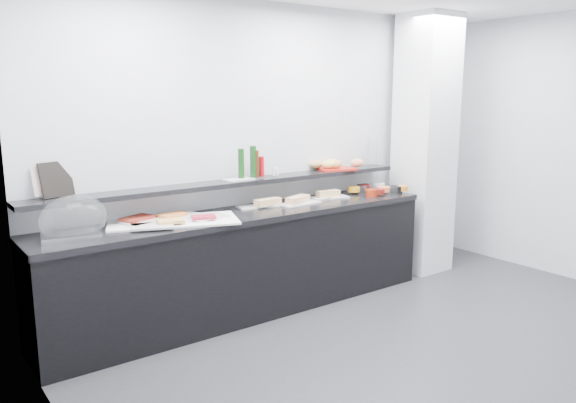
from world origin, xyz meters
TOP-DOWN VIEW (x-y plane):
  - ground at (0.00, 0.00)m, footprint 5.00×5.00m
  - back_wall at (0.00, 2.00)m, footprint 5.00×0.02m
  - column at (1.50, 1.65)m, footprint 0.50×0.50m
  - buffet_cabinet at (-0.70, 1.70)m, footprint 3.60×0.60m
  - counter_top at (-0.70, 1.70)m, footprint 3.62×0.62m
  - wall_shelf at (-0.70, 1.88)m, footprint 3.60×0.25m
  - cloche_base at (-2.17, 1.67)m, footprint 0.43×0.33m
  - cloche_dome at (-2.13, 1.74)m, footprint 0.56×0.43m
  - linen_runner at (-1.38, 1.72)m, footprint 1.10×0.80m
  - platter_meat_a at (-1.58, 1.79)m, footprint 0.38×0.30m
  - food_meat_a at (-1.62, 1.84)m, footprint 0.29×0.24m
  - platter_salmon at (-1.29, 1.83)m, footprint 0.37×0.29m
  - food_salmon at (-1.35, 1.79)m, footprint 0.23×0.17m
  - platter_cheese at (-1.60, 1.60)m, footprint 0.36×0.30m
  - food_cheese at (-1.46, 1.59)m, footprint 0.22×0.16m
  - platter_meat_b at (-1.12, 1.62)m, footprint 0.32×0.23m
  - food_meat_b at (-1.18, 1.58)m, footprint 0.22×0.18m
  - sandwich_plate_left at (-0.51, 1.82)m, footprint 0.39×0.21m
  - sandwich_food_left at (-0.44, 1.77)m, footprint 0.26×0.11m
  - tongs_left at (-0.44, 1.73)m, footprint 0.16×0.04m
  - sandwich_plate_mid at (-0.14, 1.70)m, footprint 0.39×0.18m
  - sandwich_food_mid at (-0.15, 1.71)m, footprint 0.28×0.18m
  - tongs_mid at (-0.14, 1.65)m, footprint 0.15×0.08m
  - sandwich_plate_right at (0.27, 1.76)m, footprint 0.40×0.24m
  - sandwich_food_right at (0.27, 1.77)m, footprint 0.24×0.12m
  - tongs_right at (0.19, 1.69)m, footprint 0.16×0.04m
  - bowl_glass_fruit at (0.70, 1.79)m, footprint 0.19×0.19m
  - fill_glass_fruit at (0.63, 1.80)m, footprint 0.13×0.13m
  - bowl_black_jam at (0.81, 1.85)m, footprint 0.15×0.15m
  - fill_black_jam at (0.81, 1.84)m, footprint 0.12×0.12m
  - bowl_glass_cream at (0.90, 1.83)m, footprint 0.23×0.23m
  - fill_glass_cream at (0.99, 1.81)m, footprint 0.16×0.16m
  - bowl_red_jam at (0.67, 1.59)m, footprint 0.14×0.14m
  - fill_red_jam at (0.74, 1.55)m, footprint 0.14×0.14m
  - bowl_glass_salmon at (0.94, 1.59)m, footprint 0.17×0.17m
  - fill_glass_salmon at (0.87, 1.62)m, footprint 0.15×0.15m
  - bowl_black_fruit at (1.02, 1.59)m, footprint 0.14×0.14m
  - fill_black_fruit at (1.07, 1.54)m, footprint 0.11×0.11m
  - framed_print at (-2.16, 1.97)m, footprint 0.26×0.15m
  - print_art at (-2.26, 1.97)m, footprint 0.16×0.07m
  - condiment_tray at (-0.67, 1.88)m, footprint 0.26×0.17m
  - bottle_green_a at (-0.64, 1.89)m, footprint 0.07×0.07m
  - bottle_brown at (-0.50, 1.85)m, footprint 0.07×0.07m
  - bottle_green_b at (-0.53, 1.87)m, footprint 0.07×0.07m
  - bottle_hot at (-0.44, 1.87)m, footprint 0.05×0.05m
  - shaker_salt at (-0.32, 1.85)m, footprint 0.03×0.03m
  - shaker_pepper at (-0.27, 1.86)m, footprint 0.04×0.04m
  - bread_tray at (0.45, 1.87)m, footprint 0.41×0.34m
  - bread_roll_nw at (0.27, 1.96)m, footprint 0.16×0.12m
  - bread_roll_n at (0.43, 1.96)m, footprint 0.14×0.11m
  - bread_roll_ne at (0.47, 1.95)m, footprint 0.16×0.13m
  - bread_roll_s at (0.44, 1.84)m, footprint 0.14×0.10m
  - bread_roll_se at (0.66, 1.79)m, footprint 0.16×0.12m
  - bread_roll_mide at (0.36, 1.88)m, footprint 0.17×0.12m
  - carafe at (0.98, 1.91)m, footprint 0.11×0.11m

SIDE VIEW (x-z plane):
  - ground at x=0.00m, z-range 0.00..0.00m
  - buffet_cabinet at x=-0.70m, z-range 0.00..0.85m
  - counter_top at x=-0.70m, z-range 0.85..0.90m
  - linen_runner at x=-1.38m, z-range 0.90..0.91m
  - sandwich_plate_left at x=-0.51m, z-range 0.90..0.91m
  - sandwich_plate_mid at x=-0.14m, z-range 0.90..0.91m
  - sandwich_plate_right at x=0.27m, z-range 0.90..0.91m
  - tongs_left at x=-0.44m, z-range 0.92..0.92m
  - tongs_mid at x=-0.14m, z-range 0.91..0.92m
  - tongs_right at x=0.19m, z-range 0.92..0.92m
  - cloche_base at x=-2.17m, z-range 0.90..0.94m
  - platter_meat_a at x=-1.58m, z-range 0.92..0.93m
  - platter_salmon at x=-1.29m, z-range 0.92..0.93m
  - platter_cheese at x=-1.60m, z-range 0.92..0.93m
  - platter_meat_b at x=-1.12m, z-range 0.92..0.93m
  - bowl_glass_fruit at x=0.70m, z-range 0.90..0.97m
  - bowl_black_jam at x=0.81m, z-range 0.90..0.97m
  - bowl_glass_cream at x=0.90m, z-range 0.90..0.97m
  - bowl_red_jam at x=0.67m, z-range 0.90..0.97m
  - bowl_glass_salmon at x=0.94m, z-range 0.90..0.97m
  - bowl_black_fruit at x=1.02m, z-range 0.90..0.97m
  - food_meat_a at x=-1.62m, z-range 0.93..0.95m
  - food_salmon at x=-1.35m, z-range 0.93..0.95m
  - food_cheese at x=-1.46m, z-range 0.93..0.95m
  - food_meat_b at x=-1.18m, z-range 0.93..0.95m
  - sandwich_food_left at x=-0.44m, z-range 0.91..0.97m
  - sandwich_food_mid at x=-0.15m, z-range 0.91..0.97m
  - sandwich_food_right at x=0.27m, z-range 0.91..0.97m
  - fill_glass_fruit at x=0.63m, z-range 0.92..0.97m
  - fill_black_jam at x=0.81m, z-range 0.92..0.97m
  - fill_glass_cream at x=0.99m, z-range 0.92..0.97m
  - fill_red_jam at x=0.74m, z-range 0.92..0.97m
  - fill_glass_salmon at x=0.87m, z-range 0.92..0.97m
  - fill_black_fruit at x=1.07m, z-range 0.92..0.97m
  - cloche_dome at x=-2.13m, z-range 0.86..1.20m
  - wall_shelf at x=-0.70m, z-range 1.11..1.15m
  - condiment_tray at x=-0.67m, z-range 1.15..1.16m
  - bread_tray at x=0.45m, z-range 1.15..1.17m
  - shaker_salt at x=-0.32m, z-range 1.16..1.23m
  - shaker_pepper at x=-0.27m, z-range 1.16..1.23m
  - bread_roll_nw at x=0.27m, z-range 1.17..1.25m
  - bread_roll_n at x=0.43m, z-range 1.17..1.25m
  - bread_roll_ne at x=0.47m, z-range 1.17..1.25m
  - bread_roll_s at x=0.44m, z-range 1.17..1.25m
  - bread_roll_se at x=0.66m, z-range 1.17..1.25m
  - bread_roll_mide at x=0.36m, z-range 1.17..1.25m
  - bottle_hot at x=-0.44m, z-range 1.16..1.34m
  - framed_print at x=-2.16m, z-range 1.15..1.41m
  - print_art at x=-2.26m, z-range 1.17..1.39m
  - bottle_brown at x=-0.50m, z-range 1.16..1.40m
  - bottle_green_a at x=-0.64m, z-range 1.16..1.42m
  - carafe at x=0.98m, z-range 1.15..1.45m
  - bottle_green_b at x=-0.53m, z-range 1.16..1.44m
  - back_wall at x=0.00m, z-range 0.00..2.70m
  - column at x=1.50m, z-range 0.00..2.70m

